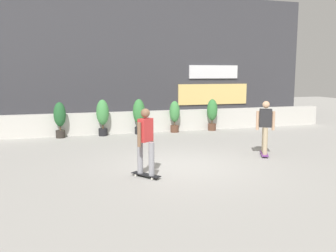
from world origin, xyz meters
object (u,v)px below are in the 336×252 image
Objects in this scene: potted_plant_0 at (60,117)px; potted_plant_3 at (175,115)px; potted_plant_2 at (139,114)px; potted_plant_4 at (212,113)px; potted_plant_1 at (103,115)px; skater_by_wall_right at (265,126)px; skater_foreground at (146,140)px.

potted_plant_0 is 4.74m from potted_plant_3.
potted_plant_3 is (1.57, -0.00, -0.09)m from potted_plant_2.
potted_plant_3 is 1.75m from potted_plant_4.
potted_plant_2 is at bearing 180.00° from potted_plant_4.
skater_by_wall_right is at bearing -49.68° from potted_plant_1.
skater_foreground and skater_by_wall_right have the same top height.
skater_by_wall_right is (2.83, -5.11, 0.09)m from potted_plant_2.
potted_plant_4 is (3.32, 0.00, -0.05)m from potted_plant_2.
potted_plant_1 is 4.82m from potted_plant_4.
skater_by_wall_right is at bearing -95.44° from potted_plant_4.
skater_foreground is (0.28, -6.34, 0.08)m from potted_plant_1.
skater_foreground is (-4.54, -6.34, 0.14)m from potted_plant_4.
potted_plant_0 is at bearing 180.00° from potted_plant_4.
potted_plant_3 is 0.80× the size of skater_by_wall_right.
potted_plant_0 is 3.17m from potted_plant_2.
skater_by_wall_right reaches higher than potted_plant_3.
potted_plant_0 is 7.89m from skater_by_wall_right.
potted_plant_1 is at bearing 0.00° from potted_plant_0.
potted_plant_1 reaches higher than potted_plant_3.
potted_plant_1 is at bearing 130.32° from skater_by_wall_right.
potted_plant_2 is at bearing 0.00° from potted_plant_1.
skater_foreground reaches higher than potted_plant_3.
potted_plant_4 is at bearing 84.56° from skater_by_wall_right.
potted_plant_2 is at bearing 180.00° from potted_plant_3.
potted_plant_1 is 6.70m from skater_by_wall_right.
potted_plant_1 is at bearing 180.00° from potted_plant_4.
potted_plant_0 is 6.49m from potted_plant_4.
potted_plant_2 is 3.32m from potted_plant_4.
potted_plant_0 is at bearing 180.00° from potted_plant_3.
potted_plant_2 is 1.05× the size of potted_plant_4.
potted_plant_1 is at bearing 180.00° from potted_plant_2.
skater_foreground is at bearing -113.74° from potted_plant_3.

